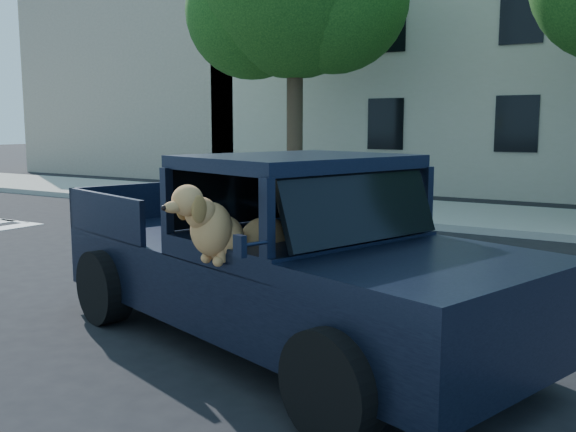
{
  "coord_description": "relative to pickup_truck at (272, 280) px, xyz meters",
  "views": [
    {
      "loc": [
        5.16,
        -5.51,
        2.17
      ],
      "look_at": [
        2.17,
        -0.7,
        1.36
      ],
      "focal_mm": 40.0,
      "sensor_mm": 36.0,
      "label": 1
    }
  ],
  "objects": [
    {
      "name": "lane_stripes",
      "position": [
        0.27,
        3.69,
        -0.63
      ],
      "size": [
        21.6,
        0.14,
        0.01
      ],
      "primitive_type": null,
      "color": "silver",
      "rests_on": "ground"
    },
    {
      "name": "ground",
      "position": [
        -1.73,
        0.29,
        -0.64
      ],
      "size": [
        120.0,
        120.0,
        0.0
      ],
      "primitive_type": "plane",
      "color": "black",
      "rests_on": "ground"
    },
    {
      "name": "pickup_truck",
      "position": [
        0.0,
        0.0,
        0.0
      ],
      "size": [
        5.65,
        3.53,
        1.89
      ],
      "rotation": [
        0.0,
        0.0,
        -0.3
      ],
      "color": "black",
      "rests_on": "ground"
    },
    {
      "name": "far_sidewalk",
      "position": [
        -1.73,
        9.49,
        -0.56
      ],
      "size": [
        60.0,
        4.0,
        0.15
      ],
      "primitive_type": "cube",
      "color": "gray",
      "rests_on": "ground"
    },
    {
      "name": "building_left",
      "position": [
        -16.73,
        16.79,
        3.36
      ],
      "size": [
        12.0,
        6.0,
        8.0
      ],
      "primitive_type": "cube",
      "color": "tan",
      "rests_on": "ground"
    }
  ]
}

